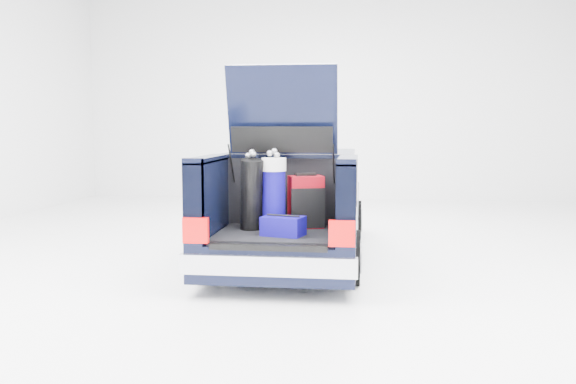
# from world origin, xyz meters

# --- Properties ---
(ground) EXTENTS (14.00, 14.00, 0.00)m
(ground) POSITION_xyz_m (0.00, 0.00, 0.00)
(ground) COLOR white
(ground) RESTS_ON ground
(car) EXTENTS (1.87, 4.65, 2.47)m
(car) POSITION_xyz_m (-0.00, 0.11, 0.67)
(car) COLOR black
(car) RESTS_ON ground
(red_suitcase) EXTENTS (0.44, 0.37, 0.64)m
(red_suitcase) POSITION_xyz_m (0.29, -1.13, 0.90)
(red_suitcase) COLOR maroon
(red_suitcase) RESTS_ON car
(black_golf_bag) EXTENTS (0.36, 0.43, 0.91)m
(black_golf_bag) POSITION_xyz_m (-0.31, -1.37, 1.01)
(black_golf_bag) COLOR black
(black_golf_bag) RESTS_ON car
(blue_golf_bag) EXTENTS (0.35, 0.35, 0.93)m
(blue_golf_bag) POSITION_xyz_m (-0.06, -1.34, 1.02)
(blue_golf_bag) COLOR black
(blue_golf_bag) RESTS_ON car
(blue_duffel) EXTENTS (0.49, 0.39, 0.23)m
(blue_duffel) POSITION_xyz_m (0.09, -1.68, 0.70)
(blue_duffel) COLOR #0C0468
(blue_duffel) RESTS_ON car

